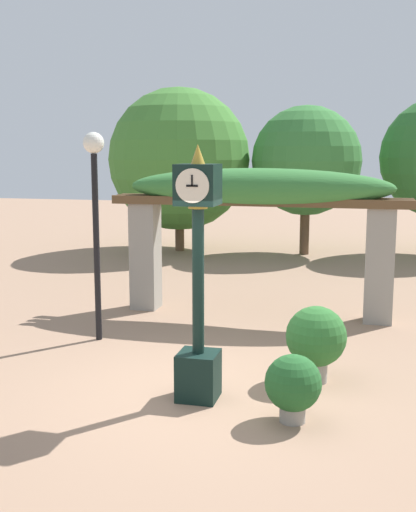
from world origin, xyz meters
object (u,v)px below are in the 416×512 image
object	(u,v)px
pedestal_clock	(198,286)
lamp_post	(95,191)
potted_plant_near_left	(293,385)
potted_plant_near_right	(316,338)

from	to	relation	value
pedestal_clock	lamp_post	size ratio (longest dim) A/B	0.94
potted_plant_near_left	lamp_post	xyz separation A→B (m)	(-3.46, 2.49, 2.00)
pedestal_clock	lamp_post	xyz separation A→B (m)	(-2.24, 2.07, 1.00)
pedestal_clock	potted_plant_near_left	xyz separation A→B (m)	(1.23, -0.42, -1.00)
potted_plant_near_left	potted_plant_near_right	size ratio (longest dim) A/B	0.76
potted_plant_near_right	potted_plant_near_left	bearing A→B (deg)	-96.26
pedestal_clock	lamp_post	world-z (taller)	lamp_post
lamp_post	potted_plant_near_right	bearing A→B (deg)	-17.33
pedestal_clock	potted_plant_near_left	size ratio (longest dim) A/B	3.98
pedestal_clock	potted_plant_near_right	distance (m)	1.87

